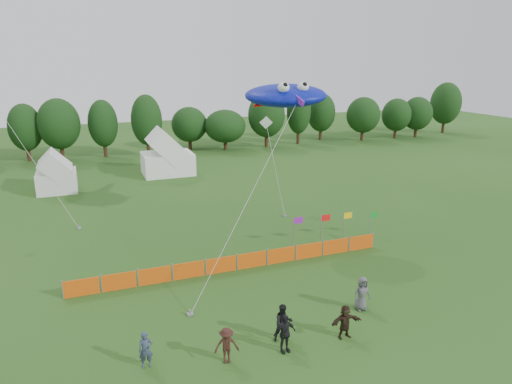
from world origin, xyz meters
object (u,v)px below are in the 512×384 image
object	(u,v)px
spectator_c	(227,346)
tent_left	(56,175)
spectator_a	(146,350)
spectator_d	(285,333)
barrier_fence	(236,262)
tent_right	(167,157)
spectator_e	(362,294)
spectator_b	(283,323)
stingray_kite	(284,95)
spectator_f	(345,322)

from	to	relation	value
spectator_c	tent_left	bearing A→B (deg)	114.51
spectator_a	spectator_d	xyz separation A→B (m)	(5.89, -1.11, 0.10)
barrier_fence	spectator_a	size ratio (longest dim) A/B	12.10
tent_right	spectator_e	distance (m)	32.99
spectator_c	spectator_b	bearing A→B (deg)	22.52
spectator_b	stingray_kite	xyz separation A→B (m)	(5.75, 13.16, 9.18)
spectator_b	barrier_fence	bearing A→B (deg)	91.91
spectator_a	spectator_d	size ratio (longest dim) A/B	0.89
tent_right	spectator_a	world-z (taller)	tent_right
tent_left	stingray_kite	size ratio (longest dim) A/B	0.22
spectator_c	spectator_e	world-z (taller)	spectator_e
barrier_fence	spectator_a	distance (m)	9.87
barrier_fence	spectator_c	world-z (taller)	spectator_c
spectator_b	spectator_c	bearing A→B (deg)	-163.96
spectator_e	stingray_kite	xyz separation A→B (m)	(0.84, 12.13, 9.18)
tent_left	spectator_b	bearing A→B (deg)	-70.88
barrier_fence	spectator_d	distance (m)	8.56
tent_right	spectator_c	world-z (taller)	tent_right
tent_right	spectator_f	distance (m)	34.64
spectator_c	stingray_kite	world-z (taller)	stingray_kite
tent_right	spectator_f	size ratio (longest dim) A/B	3.39
tent_left	spectator_a	xyz separation A→B (m)	(4.42, -30.30, -0.83)
spectator_f	stingray_kite	size ratio (longest dim) A/B	0.10
spectator_f	spectator_d	bearing A→B (deg)	-178.66
barrier_fence	spectator_e	distance (m)	8.14
tent_right	spectator_a	xyz separation A→B (m)	(-7.05, -33.44, -1.17)
spectator_b	spectator_d	size ratio (longest dim) A/B	0.99
tent_right	stingray_kite	size ratio (longest dim) A/B	0.33
tent_left	barrier_fence	distance (m)	25.38
spectator_d	spectator_e	size ratio (longest dim) A/B	1.00
tent_left	spectator_d	world-z (taller)	tent_left
spectator_c	spectator_f	xyz separation A→B (m)	(5.71, -0.20, -0.00)
barrier_fence	spectator_e	size ratio (longest dim) A/B	10.85
spectator_a	spectator_e	xyz separation A→B (m)	(11.10, 0.71, 0.09)
spectator_b	spectator_c	distance (m)	2.99
tent_left	stingray_kite	distance (m)	25.37
spectator_a	spectator_d	distance (m)	6.00
spectator_c	spectator_f	size ratio (longest dim) A/B	1.00
spectator_c	spectator_e	size ratio (longest dim) A/B	0.90
spectator_c	spectator_d	world-z (taller)	spectator_d
tent_right	stingray_kite	bearing A→B (deg)	-76.63
spectator_c	stingray_kite	distance (m)	18.73
spectator_b	spectator_c	size ratio (longest dim) A/B	1.10
spectator_d	spectator_f	world-z (taller)	spectator_d
tent_left	tent_right	size ratio (longest dim) A/B	0.66
spectator_e	barrier_fence	bearing A→B (deg)	128.04
barrier_fence	spectator_d	world-z (taller)	spectator_d
tent_left	spectator_b	xyz separation A→B (m)	(10.61, -30.62, -0.75)
spectator_b	spectator_d	distance (m)	0.85
spectator_e	spectator_f	world-z (taller)	spectator_e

